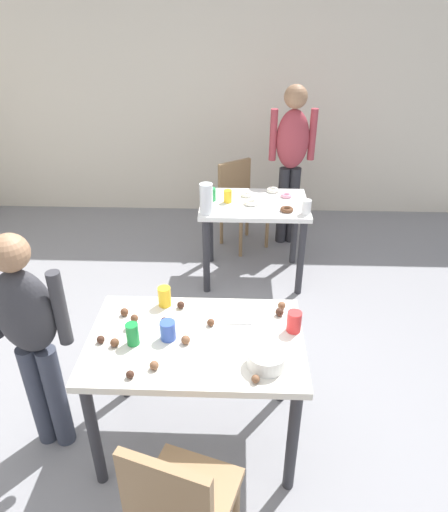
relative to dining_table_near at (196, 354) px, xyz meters
name	(u,v)px	position (x,y,z in m)	size (l,w,h in m)	color
ground_plane	(220,406)	(0.12, 0.23, -0.64)	(6.40, 6.40, 0.00)	gray
wall_back	(232,100)	(0.12, 3.43, 0.66)	(6.40, 0.10, 2.60)	beige
dining_table_near	(196,354)	(0.00, 0.00, 0.00)	(1.13, 0.74, 0.75)	silver
dining_table_far	(254,216)	(0.35, 1.83, -0.02)	(0.93, 0.66, 0.75)	white
chair_near_table	(179,503)	(-0.01, -0.74, -0.15)	(0.50, 0.50, 0.87)	olive
chair_far_table	(240,199)	(0.23, 2.50, -0.15)	(0.56, 0.56, 0.87)	olive
person_girl_near	(30,332)	(-0.85, -0.05, 0.17)	(0.45, 0.23, 1.37)	#383D4C
person_adult_far	(292,152)	(0.72, 2.56, 0.33)	(0.45, 0.23, 1.61)	#28282D
mixing_bowl	(267,359)	(0.36, -0.19, 0.15)	(0.19, 0.19, 0.08)	white
soda_can	(133,334)	(-0.32, -0.05, 0.17)	(0.07, 0.07, 0.12)	#198438
fork_near	(236,323)	(0.21, 0.13, 0.11)	(0.17, 0.02, 0.01)	silver
cup_near_0	(294,322)	(0.52, 0.08, 0.17)	(0.08, 0.08, 0.12)	red
cup_near_1	(165,296)	(-0.20, 0.29, 0.17)	(0.07, 0.07, 0.12)	yellow
cup_near_2	(168,330)	(-0.14, -0.01, 0.16)	(0.08, 0.08, 0.11)	#3351B2
cake_ball_0	(124,312)	(-0.42, 0.18, 0.13)	(0.05, 0.05, 0.05)	brown
cake_ball_1	(134,318)	(-0.35, 0.13, 0.13)	(0.04, 0.04, 0.04)	brown
cake_ball_2	(101,339)	(-0.49, -0.05, 0.13)	(0.04, 0.04, 0.04)	#3D2319
cake_ball_3	(186,340)	(-0.05, -0.04, 0.13)	(0.05, 0.05, 0.05)	brown
cake_ball_4	(129,326)	(-0.36, 0.06, 0.13)	(0.04, 0.04, 0.04)	#3D2319
cake_ball_5	(181,305)	(-0.11, 0.27, 0.13)	(0.04, 0.04, 0.04)	#3D2319
cake_ball_6	(256,379)	(0.31, -0.30, 0.13)	(0.04, 0.04, 0.04)	brown
cake_ball_7	(115,343)	(-0.41, -0.08, 0.13)	(0.05, 0.05, 0.05)	brown
cake_ball_8	(280,312)	(0.45, 0.21, 0.13)	(0.05, 0.05, 0.05)	#3D2319
cake_ball_9	(211,322)	(0.07, 0.11, 0.13)	(0.04, 0.04, 0.04)	brown
cake_ball_10	(164,321)	(-0.18, 0.12, 0.13)	(0.04, 0.04, 0.04)	#3D2319
cake_ball_11	(282,305)	(0.47, 0.28, 0.13)	(0.05, 0.05, 0.05)	brown
cake_ball_12	(154,365)	(-0.18, -0.23, 0.13)	(0.05, 0.05, 0.05)	brown
cake_ball_13	(130,374)	(-0.28, -0.30, 0.13)	(0.04, 0.04, 0.04)	#3D2319
pitcher_far	(206,199)	(-0.05, 1.59, 0.24)	(0.11, 0.11, 0.26)	white
cup_far_0	(211,194)	(-0.03, 1.86, 0.16)	(0.08, 0.08, 0.11)	green
cup_far_1	(306,207)	(0.77, 1.61, 0.17)	(0.08, 0.08, 0.12)	white
cup_far_2	(228,196)	(0.12, 1.83, 0.16)	(0.07, 0.07, 0.11)	yellow
donut_far_0	(251,202)	(0.32, 1.78, 0.13)	(0.13, 0.13, 0.04)	white
donut_far_1	(247,195)	(0.28, 1.97, 0.12)	(0.10, 0.10, 0.03)	white
donut_far_2	(273,190)	(0.52, 2.09, 0.12)	(0.11, 0.11, 0.03)	white
donut_far_3	(287,209)	(0.61, 1.65, 0.12)	(0.11, 0.11, 0.03)	brown
donut_far_4	(286,195)	(0.63, 1.96, 0.12)	(0.10, 0.10, 0.03)	pink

